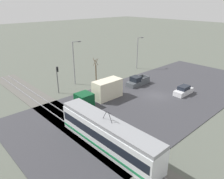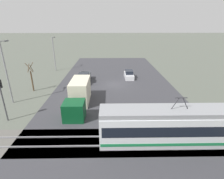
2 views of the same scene
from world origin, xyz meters
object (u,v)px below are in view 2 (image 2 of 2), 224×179
Objects in this scene: box_truck at (79,95)px; street_lamp_near_crossing at (6,69)px; pickup_truck at (84,78)px; sedan_car_0 at (129,75)px; light_rail_tram at (177,126)px; street_tree at (32,78)px; street_lamp_mid_block at (54,51)px; traffic_light_pole at (2,95)px.

street_lamp_near_crossing reaches higher than box_truck.
pickup_truck is 13.47m from street_lamp_near_crossing.
street_lamp_near_crossing is (18.17, 11.30, 4.28)m from sedan_car_0.
pickup_truck is at bearing -164.70° from sedan_car_0.
box_truck is (10.57, -8.19, -0.20)m from light_rail_tram.
light_rail_tram reaches higher than pickup_truck.
box_truck is 1.69× the size of pickup_truck.
sedan_car_0 is 18.41m from street_tree.
street_tree is at bearing 28.26° from pickup_truck.
street_tree is 13.67m from street_lamp_mid_block.
street_lamp_mid_block is (-0.07, -13.48, 2.28)m from street_tree.
street_lamp_near_crossing reaches higher than street_lamp_mid_block.
street_lamp_near_crossing is at bearing 75.93° from street_tree.
box_truck is 1.75× the size of traffic_light_pole.
street_tree is 0.56× the size of street_lamp_near_crossing.
pickup_truck is 9.27m from sedan_car_0.
street_lamp_mid_block is (19.25, -27.40, 2.72)m from light_rail_tram.
traffic_light_pole reaches higher than pickup_truck.
box_truck is 10.53m from street_lamp_near_crossing.
street_tree is at bearing -104.07° from street_lamp_near_crossing.
traffic_light_pole is at bearing 62.26° from pickup_truck.
light_rail_tram is at bearing 142.21° from box_truck.
box_truck is at bearing -123.48° from sedan_car_0.
box_truck reaches higher than sedan_car_0.
street_tree reaches higher than light_rail_tram.
traffic_light_pole is 9.67m from street_tree.
traffic_light_pole reaches higher than street_tree.
street_lamp_near_crossing reaches higher than sedan_car_0.
sedan_car_0 is 21.82m from street_lamp_near_crossing.
light_rail_tram is 1.88× the size of street_lamp_mid_block.
street_tree is at bearing -35.75° from light_rail_tram.
traffic_light_pole is (7.98, 3.86, 1.69)m from box_truck.
light_rail_tram is 3.45× the size of sedan_car_0.
pickup_truck is at bearing 131.35° from street_lamp_mid_block.
street_lamp_near_crossing is at bearing -148.12° from sedan_car_0.
street_lamp_near_crossing is 1.13× the size of street_lamp_mid_block.
street_lamp_near_crossing is (9.23, 8.86, 4.22)m from pickup_truck.
street_lamp_mid_block is at bearing -54.90° from light_rail_tram.
street_lamp_mid_block is at bearing -90.31° from street_tree.
pickup_truck is 0.60× the size of street_lamp_near_crossing.
traffic_light_pole is 23.10m from street_lamp_mid_block.
street_lamp_mid_block reaches higher than pickup_truck.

